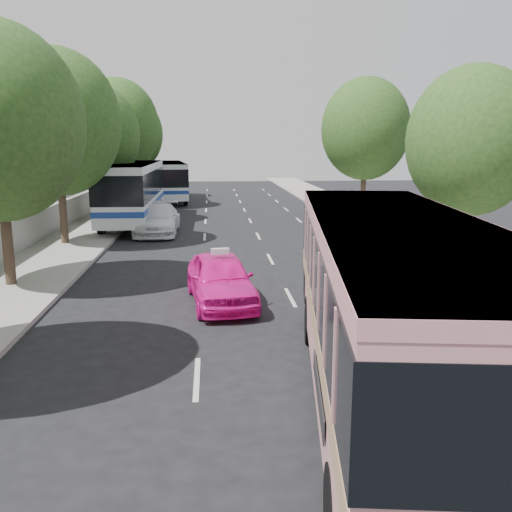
{
  "coord_description": "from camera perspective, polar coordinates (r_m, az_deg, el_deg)",
  "views": [
    {
      "loc": [
        -1.54,
        -12.86,
        4.92
      ],
      "look_at": [
        -0.21,
        3.06,
        1.6
      ],
      "focal_mm": 38.0,
      "sensor_mm": 36.0,
      "label": 1
    }
  ],
  "objects": [
    {
      "name": "ground",
      "position": [
        13.86,
        1.93,
        -9.07
      ],
      "size": [
        120.0,
        120.0,
        0.0
      ],
      "primitive_type": "plane",
      "color": "black",
      "rests_on": "ground"
    },
    {
      "name": "low_wall",
      "position": [
        34.25,
        -19.63,
        4.32
      ],
      "size": [
        0.3,
        90.0,
        1.5
      ],
      "primitive_type": "cube",
      "color": "#9E998E",
      "rests_on": "sidewalk_left"
    },
    {
      "name": "sidewalk_right",
      "position": [
        34.7,
        12.1,
        3.43
      ],
      "size": [
        4.0,
        90.0,
        0.12
      ],
      "primitive_type": "cube",
      "color": "#9E998E",
      "rests_on": "ground"
    },
    {
      "name": "tree_left_d",
      "position": [
        35.51,
        -16.53,
        12.42
      ],
      "size": [
        5.52,
        5.52,
        8.6
      ],
      "color": "#38281E",
      "rests_on": "ground"
    },
    {
      "name": "pink_bus",
      "position": [
        10.14,
        14.26,
        -3.81
      ],
      "size": [
        4.43,
        11.7,
        3.64
      ],
      "rotation": [
        0.0,
        0.0,
        -0.14
      ],
      "color": "#CA8288",
      "rests_on": "ground"
    },
    {
      "name": "tree_left_c",
      "position": [
        27.75,
        -20.16,
        13.53
      ],
      "size": [
        6.0,
        6.0,
        9.35
      ],
      "color": "#38281E",
      "rests_on": "ground"
    },
    {
      "name": "tree_left_f",
      "position": [
        51.31,
        -13.05,
        12.66
      ],
      "size": [
        5.88,
        5.88,
        9.16
      ],
      "color": "#38281E",
      "rests_on": "ground"
    },
    {
      "name": "tour_coach_front",
      "position": [
        34.49,
        -12.81,
        7.02
      ],
      "size": [
        2.75,
        12.54,
        3.75
      ],
      "rotation": [
        0.0,
        0.0,
        0.0
      ],
      "color": "white",
      "rests_on": "ground"
    },
    {
      "name": "taxi_roof_sign",
      "position": [
        16.75,
        -3.79,
        0.5
      ],
      "size": [
        0.57,
        0.25,
        0.18
      ],
      "primitive_type": "cube",
      "rotation": [
        0.0,
        0.0,
        0.13
      ],
      "color": "silver",
      "rests_on": "pink_taxi"
    },
    {
      "name": "tree_right_near",
      "position": [
        23.22,
        22.06,
        11.6
      ],
      "size": [
        5.1,
        5.1,
        7.95
      ],
      "color": "#38281E",
      "rests_on": "ground"
    },
    {
      "name": "pink_taxi",
      "position": [
        16.94,
        -3.75,
        -2.41
      ],
      "size": [
        2.42,
        4.82,
        1.57
      ],
      "primitive_type": "imported",
      "rotation": [
        0.0,
        0.0,
        0.13
      ],
      "color": "#FD16A2",
      "rests_on": "ground"
    },
    {
      "name": "sidewalk_left",
      "position": [
        33.94,
        -16.6,
        3.04
      ],
      "size": [
        4.0,
        90.0,
        0.15
      ],
      "primitive_type": "cube",
      "color": "#9E998E",
      "rests_on": "ground"
    },
    {
      "name": "white_pickup",
      "position": [
        30.55,
        -10.33,
        3.82
      ],
      "size": [
        2.32,
        5.61,
        1.62
      ],
      "primitive_type": "imported",
      "rotation": [
        0.0,
        0.0,
        -0.01
      ],
      "color": "white",
      "rests_on": "ground"
    },
    {
      "name": "tour_coach_rear",
      "position": [
        48.13,
        -9.06,
        8.13
      ],
      "size": [
        3.7,
        11.38,
        3.34
      ],
      "rotation": [
        0.0,
        0.0,
        0.12
      ],
      "color": "white",
      "rests_on": "ground"
    },
    {
      "name": "tree_left_e",
      "position": [
        43.38,
        -14.31,
        13.39
      ],
      "size": [
        6.3,
        6.3,
        9.82
      ],
      "color": "#38281E",
      "rests_on": "ground"
    },
    {
      "name": "tree_right_far",
      "position": [
        38.32,
        11.61,
        13.31
      ],
      "size": [
        6.0,
        6.0,
        9.35
      ],
      "color": "#38281E",
      "rests_on": "ground"
    }
  ]
}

